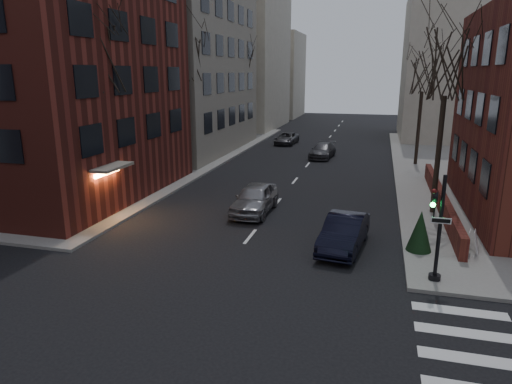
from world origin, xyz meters
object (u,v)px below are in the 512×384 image
car_lane_far (287,138)px  streetlamp_far (252,103)px  tree_left_c (242,68)px  sandwich_board (471,241)px  tree_left_a (98,56)px  car_lane_gray (323,151)px  car_lane_silver (255,198)px  parked_sedan (344,233)px  evergreen_shrub (420,231)px  tree_right_b (424,73)px  streetlamp_near (177,122)px  traffic_signal (437,235)px  tree_right_a (448,64)px  tree_left_b (189,55)px

car_lane_far → streetlamp_far: bearing=167.4°
tree_left_c → sandwich_board: bearing=-56.3°
tree_left_a → streetlamp_far: (0.60, 28.00, -4.23)m
tree_left_a → car_lane_gray: size_ratio=2.25×
car_lane_silver → parked_sedan: bearing=-37.9°
car_lane_far → parked_sedan: bearing=-71.7°
car_lane_gray → car_lane_far: bearing=128.7°
car_lane_silver → evergreen_shrub: bearing=-24.3°
car_lane_silver → tree_left_a: bearing=-166.4°
tree_right_b → sandwich_board: bearing=-87.2°
tree_left_a → car_lane_gray: 23.22m
car_lane_gray → streetlamp_near: bearing=-122.5°
traffic_signal → sandwich_board: 3.89m
tree_right_a → tree_right_b: size_ratio=1.06×
streetlamp_near → car_lane_far: bearing=77.5°
tree_right_b → evergreen_shrub: tree_right_b is taller
sandwich_board → streetlamp_near: bearing=165.5°
tree_right_a → car_lane_gray: tree_right_a is taller
tree_left_c → car_lane_far: size_ratio=2.19×
tree_left_c → tree_right_b: tree_left_c is taller
tree_right_b → car_lane_far: (-12.81, 8.89, -6.97)m
streetlamp_near → evergreen_shrub: 19.06m
tree_right_b → car_lane_silver: tree_right_b is taller
tree_left_a → streetlamp_far: 28.32m
sandwich_board → tree_left_b: bearing=157.5°
car_lane_silver → car_lane_far: size_ratio=1.07×
tree_left_a → car_lane_gray: (9.60, 19.64, -7.81)m
parked_sedan → car_lane_far: (-8.45, 29.26, -0.13)m
tree_left_a → tree_left_c: 26.00m
tree_left_b → car_lane_far: 17.70m
tree_left_a → tree_left_c: size_ratio=1.06×
tree_right_a → traffic_signal: bearing=-95.5°
tree_right_a → parked_sedan: size_ratio=2.13×
tree_left_c → streetlamp_far: tree_left_c is taller
tree_left_c → evergreen_shrub: tree_left_c is taller
tree_left_a → evergreen_shrub: 18.16m
tree_left_b → parked_sedan: (13.24, -14.38, -8.16)m
tree_right_a → streetlamp_near: tree_right_a is taller
tree_left_b → car_lane_silver: 15.27m
traffic_signal → sandwich_board: size_ratio=4.01×
traffic_signal → car_lane_far: (-11.94, 31.89, -1.29)m
tree_right_a → sandwich_board: tree_right_a is taller
tree_right_a → tree_right_b: bearing=90.0°
streetlamp_near → car_lane_gray: bearing=52.3°
tree_left_a → car_lane_far: bearing=79.9°
tree_left_c → tree_right_b: (17.60, -8.00, -0.44)m
car_lane_gray → tree_right_b: bearing=-6.5°
tree_right_b → streetlamp_near: tree_right_b is taller
tree_left_b → tree_right_b: tree_left_b is taller
traffic_signal → car_lane_gray: traffic_signal is taller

